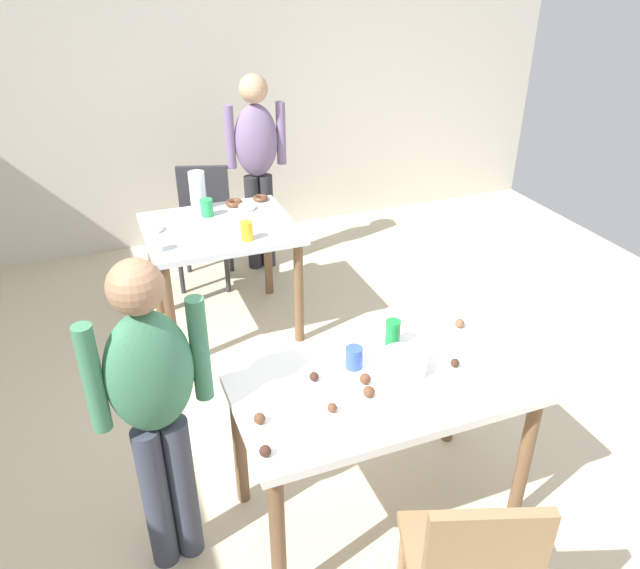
{
  "coord_description": "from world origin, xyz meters",
  "views": [
    {
      "loc": [
        -0.98,
        -1.95,
        2.32
      ],
      "look_at": [
        -0.06,
        0.43,
        0.9
      ],
      "focal_mm": 34.67,
      "sensor_mm": 36.0,
      "label": 1
    }
  ],
  "objects_px": {
    "chair_near_table": "(470,566)",
    "chair_far_table": "(204,218)",
    "dining_table_near": "(382,401)",
    "pitcher_far": "(198,190)",
    "dining_table_far": "(221,242)",
    "person_girl_near": "(154,401)",
    "person_adult_far": "(257,158)",
    "mixing_bowl": "(403,363)",
    "soda_can": "(393,333)"
  },
  "relations": [
    {
      "from": "mixing_bowl",
      "to": "soda_can",
      "type": "height_order",
      "value": "soda_can"
    },
    {
      "from": "person_girl_near",
      "to": "pitcher_far",
      "type": "xyz_separation_m",
      "value": [
        0.58,
        2.04,
        0.03
      ]
    },
    {
      "from": "dining_table_near",
      "to": "dining_table_far",
      "type": "height_order",
      "value": "same"
    },
    {
      "from": "chair_near_table",
      "to": "pitcher_far",
      "type": "height_order",
      "value": "pitcher_far"
    },
    {
      "from": "chair_far_table",
      "to": "person_girl_near",
      "type": "height_order",
      "value": "person_girl_near"
    },
    {
      "from": "chair_far_table",
      "to": "person_girl_near",
      "type": "xyz_separation_m",
      "value": [
        -0.67,
        -2.45,
        0.35
      ]
    },
    {
      "from": "dining_table_far",
      "to": "soda_can",
      "type": "relative_size",
      "value": 7.63
    },
    {
      "from": "chair_near_table",
      "to": "person_girl_near",
      "type": "xyz_separation_m",
      "value": [
        -0.88,
        0.81,
        0.35
      ]
    },
    {
      "from": "chair_near_table",
      "to": "pitcher_far",
      "type": "xyz_separation_m",
      "value": [
        -0.3,
        2.84,
        0.38
      ]
    },
    {
      "from": "chair_near_table",
      "to": "soda_can",
      "type": "bearing_deg",
      "value": 79.72
    },
    {
      "from": "chair_near_table",
      "to": "dining_table_far",
      "type": "bearing_deg",
      "value": 95.64
    },
    {
      "from": "dining_table_far",
      "to": "dining_table_near",
      "type": "bearing_deg",
      "value": -81.57
    },
    {
      "from": "chair_far_table",
      "to": "chair_near_table",
      "type": "bearing_deg",
      "value": -86.32
    },
    {
      "from": "person_adult_far",
      "to": "mixing_bowl",
      "type": "relative_size",
      "value": 7.52
    },
    {
      "from": "person_adult_far",
      "to": "mixing_bowl",
      "type": "distance_m",
      "value": 2.55
    },
    {
      "from": "person_girl_near",
      "to": "mixing_bowl",
      "type": "height_order",
      "value": "person_girl_near"
    },
    {
      "from": "soda_can",
      "to": "dining_table_near",
      "type": "bearing_deg",
      "value": -124.87
    },
    {
      "from": "dining_table_far",
      "to": "pitcher_far",
      "type": "bearing_deg",
      "value": 99.46
    },
    {
      "from": "dining_table_near",
      "to": "person_girl_near",
      "type": "height_order",
      "value": "person_girl_near"
    },
    {
      "from": "chair_far_table",
      "to": "pitcher_far",
      "type": "bearing_deg",
      "value": -102.94
    },
    {
      "from": "dining_table_near",
      "to": "chair_far_table",
      "type": "bearing_deg",
      "value": 95.11
    },
    {
      "from": "soda_can",
      "to": "pitcher_far",
      "type": "relative_size",
      "value": 0.48
    },
    {
      "from": "person_adult_far",
      "to": "pitcher_far",
      "type": "distance_m",
      "value": 0.7
    },
    {
      "from": "chair_far_table",
      "to": "pitcher_far",
      "type": "relative_size",
      "value": 3.44
    },
    {
      "from": "person_girl_near",
      "to": "soda_can",
      "type": "relative_size",
      "value": 11.65
    },
    {
      "from": "dining_table_near",
      "to": "pitcher_far",
      "type": "relative_size",
      "value": 4.88
    },
    {
      "from": "dining_table_near",
      "to": "chair_near_table",
      "type": "bearing_deg",
      "value": -91.42
    },
    {
      "from": "dining_table_near",
      "to": "mixing_bowl",
      "type": "height_order",
      "value": "mixing_bowl"
    },
    {
      "from": "pitcher_far",
      "to": "person_girl_near",
      "type": "bearing_deg",
      "value": -105.76
    },
    {
      "from": "person_girl_near",
      "to": "pitcher_far",
      "type": "distance_m",
      "value": 2.12
    },
    {
      "from": "dining_table_far",
      "to": "chair_near_table",
      "type": "relative_size",
      "value": 1.07
    },
    {
      "from": "dining_table_near",
      "to": "pitcher_far",
      "type": "height_order",
      "value": "pitcher_far"
    },
    {
      "from": "dining_table_near",
      "to": "soda_can",
      "type": "xyz_separation_m",
      "value": [
        0.15,
        0.22,
        0.17
      ]
    },
    {
      "from": "person_girl_near",
      "to": "person_adult_far",
      "type": "height_order",
      "value": "person_adult_far"
    },
    {
      "from": "soda_can",
      "to": "pitcher_far",
      "type": "bearing_deg",
      "value": 103.9
    },
    {
      "from": "chair_near_table",
      "to": "person_adult_far",
      "type": "distance_m",
      "value": 3.32
    },
    {
      "from": "chair_far_table",
      "to": "pitcher_far",
      "type": "height_order",
      "value": "pitcher_far"
    },
    {
      "from": "dining_table_far",
      "to": "person_girl_near",
      "type": "height_order",
      "value": "person_girl_near"
    },
    {
      "from": "mixing_bowl",
      "to": "soda_can",
      "type": "bearing_deg",
      "value": 76.28
    },
    {
      "from": "dining_table_far",
      "to": "chair_far_table",
      "type": "bearing_deg",
      "value": 87.12
    },
    {
      "from": "chair_far_table",
      "to": "mixing_bowl",
      "type": "bearing_deg",
      "value": -82.43
    },
    {
      "from": "person_adult_far",
      "to": "chair_near_table",
      "type": "bearing_deg",
      "value": -94.07
    },
    {
      "from": "chair_near_table",
      "to": "soda_can",
      "type": "relative_size",
      "value": 7.13
    },
    {
      "from": "chair_near_table",
      "to": "chair_far_table",
      "type": "xyz_separation_m",
      "value": [
        -0.21,
        3.26,
        0.0
      ]
    },
    {
      "from": "person_adult_far",
      "to": "soda_can",
      "type": "bearing_deg",
      "value": -91.57
    },
    {
      "from": "dining_table_far",
      "to": "chair_near_table",
      "type": "xyz_separation_m",
      "value": [
        0.25,
        -2.5,
        -0.14
      ]
    },
    {
      "from": "mixing_bowl",
      "to": "pitcher_far",
      "type": "distance_m",
      "value": 2.14
    },
    {
      "from": "pitcher_far",
      "to": "chair_near_table",
      "type": "bearing_deg",
      "value": -83.9
    },
    {
      "from": "chair_far_table",
      "to": "mixing_bowl",
      "type": "xyz_separation_m",
      "value": [
        0.33,
        -2.51,
        0.29
      ]
    },
    {
      "from": "dining_table_near",
      "to": "chair_far_table",
      "type": "distance_m",
      "value": 2.55
    }
  ]
}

